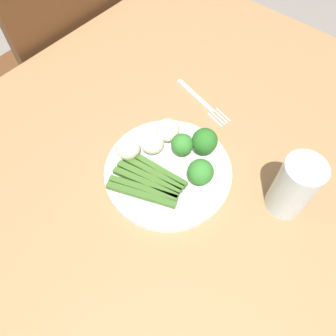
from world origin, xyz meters
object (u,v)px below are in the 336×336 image
fork (202,102)px  water_glass (294,187)px  asparagus_bundle (148,181)px  cauliflower_right (168,130)px  plate (168,171)px  broccoli_back (200,172)px  chair (70,69)px  broccoli_outer_edge (205,141)px  cauliflower_edge (128,148)px  dining_table (185,205)px  broccoli_front (182,145)px  cauliflower_near_fork (152,143)px

fork → water_glass: bearing=-8.0°
asparagus_bundle → cauliflower_right: (-0.10, -0.04, 0.02)m
plate → broccoli_back: size_ratio=4.16×
chair → asparagus_bundle: chair is taller
fork → broccoli_back: bearing=-41.6°
fork → broccoli_outer_edge: bearing=-39.6°
asparagus_bundle → cauliflower_right: size_ratio=3.10×
broccoli_back → cauliflower_right: bearing=-110.4°
asparagus_bundle → cauliflower_edge: size_ratio=3.13×
broccoli_back → water_glass: water_glass is taller
plate → asparagus_bundle: asparagus_bundle is taller
plate → dining_table: bearing=101.3°
plate → broccoli_outer_edge: size_ratio=4.01×
chair → cauliflower_right: size_ratio=18.57×
broccoli_back → chair: bearing=-105.7°
chair → cauliflower_right: (0.15, 0.57, 0.26)m
cauliflower_right → cauliflower_edge: 0.09m
cauliflower_edge → broccoli_outer_edge: bearing=133.1°
plate → cauliflower_edge: bearing=-73.4°
broccoli_front → fork: 0.16m
broccoli_front → cauliflower_near_fork: broccoli_front is taller
plate → broccoli_back: broccoli_back is taller
asparagus_bundle → cauliflower_edge: (-0.02, -0.07, 0.02)m
fork → water_glass: water_glass is taller
asparagus_bundle → cauliflower_edge: 0.08m
dining_table → chair: size_ratio=1.36×
cauliflower_near_fork → water_glass: water_glass is taller
water_glass → dining_table: bearing=-63.5°
asparagus_bundle → cauliflower_near_fork: bearing=-67.6°
dining_table → chair: (-0.20, -0.66, -0.13)m
asparagus_bundle → broccoli_front: bearing=-107.1°
broccoli_outer_edge → cauliflower_right: 0.08m
broccoli_back → plate: bearing=-74.7°
broccoli_back → fork: (-0.17, -0.12, -0.05)m
broccoli_outer_edge → cauliflower_right: size_ratio=1.30×
broccoli_back → cauliflower_right: 0.12m
asparagus_bundle → cauliflower_near_fork: size_ratio=3.20×
asparagus_bundle → cauliflower_near_fork: cauliflower_near_fork is taller
plate → water_glass: (-0.09, 0.20, 0.05)m
dining_table → chair: 0.70m
chair → broccoli_front: bearing=74.9°
broccoli_front → broccoli_outer_edge: broccoli_outer_edge is taller
dining_table → cauliflower_right: (-0.05, -0.09, 0.14)m
cauliflower_right → cauliflower_edge: (0.08, -0.03, -0.00)m
dining_table → broccoli_front: (-0.04, -0.05, 0.14)m
asparagus_bundle → water_glass: (-0.13, 0.21, 0.04)m
plate → cauliflower_near_fork: (-0.02, -0.05, 0.03)m
dining_table → cauliflower_edge: 0.19m
dining_table → chair: chair is taller
cauliflower_edge → water_glass: (-0.11, 0.28, 0.02)m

